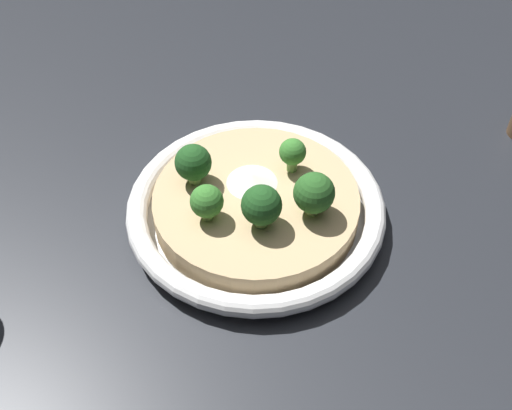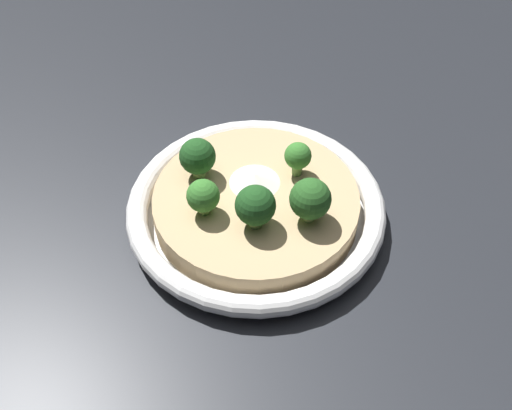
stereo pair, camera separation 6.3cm
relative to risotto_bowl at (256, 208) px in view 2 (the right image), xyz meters
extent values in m
plane|color=#23262B|center=(0.00, 0.00, -0.02)|extent=(6.00, 6.00, 0.00)
cylinder|color=white|center=(0.00, 0.00, -0.01)|extent=(0.24, 0.24, 0.01)
torus|color=white|center=(0.00, 0.00, 0.00)|extent=(0.26, 0.26, 0.02)
cylinder|color=tan|center=(0.00, 0.00, 0.00)|extent=(0.20, 0.20, 0.03)
cone|color=white|center=(-0.01, -0.02, 0.02)|extent=(0.05, 0.05, 0.01)
cylinder|color=#668E47|center=(0.02, 0.03, 0.03)|extent=(0.02, 0.02, 0.02)
sphere|color=#1E4C1E|center=(0.02, 0.03, 0.04)|extent=(0.04, 0.04, 0.04)
cylinder|color=#759E4C|center=(0.05, 0.00, 0.03)|extent=(0.01, 0.01, 0.02)
sphere|color=#387A2D|center=(0.05, 0.00, 0.04)|extent=(0.03, 0.03, 0.03)
cylinder|color=#84A856|center=(0.04, -0.05, 0.03)|extent=(0.02, 0.02, 0.02)
sphere|color=#1E4C1E|center=(0.04, -0.05, 0.04)|extent=(0.04, 0.04, 0.04)
cylinder|color=#668E47|center=(-0.05, -0.01, 0.03)|extent=(0.01, 0.01, 0.02)
sphere|color=#387A2D|center=(-0.05, -0.01, 0.04)|extent=(0.03, 0.03, 0.03)
cylinder|color=#84A856|center=(-0.03, 0.05, 0.03)|extent=(0.02, 0.02, 0.02)
sphere|color=#285B23|center=(-0.03, 0.05, 0.04)|extent=(0.04, 0.04, 0.04)
camera|label=1|loc=(0.23, 0.36, 0.47)|focal=45.00mm
camera|label=2|loc=(0.18, 0.39, 0.47)|focal=45.00mm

